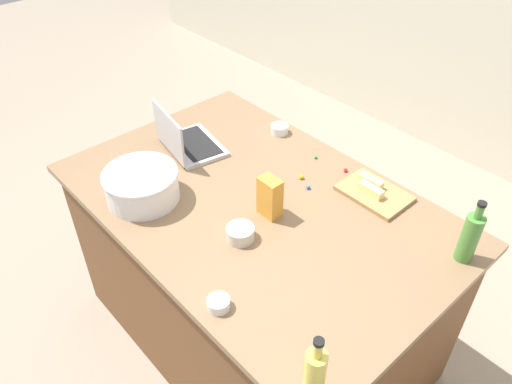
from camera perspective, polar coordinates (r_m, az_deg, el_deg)
The scene contains 20 objects.
ground_plane at distance 2.71m, azimuth -0.00°, elevation -15.77°, with size 12.00×12.00×0.00m, color gray.
island_counter at distance 2.36m, azimuth -0.00°, elevation -9.44°, with size 1.63×1.06×0.90m.
laptop at distance 2.34m, azimuth -8.03°, elevation 5.75°, with size 0.34×0.28×0.22m.
mixing_bowl_large at distance 2.07m, azimuth -12.92°, elevation 0.80°, with size 0.31×0.31×0.13m.
bottle_olive at distance 1.89m, azimuth 23.23°, elevation -4.72°, with size 0.06×0.06×0.26m.
bottle_oil at distance 1.42m, azimuth 6.69°, elevation -19.98°, with size 0.06×0.06×0.26m.
cutting_board at distance 2.13m, azimuth 13.35°, elevation -0.14°, with size 0.28×0.19×0.02m, color #AD7F4C.
butter_stick_left at distance 2.10m, azimuth 12.99°, elevation 0.22°, with size 0.11×0.04×0.04m, color #F4E58C.
butter_stick_right at distance 2.15m, azimuth 12.95°, elevation 1.19°, with size 0.11×0.04×0.04m, color #F4E58C.
ramekin_small at distance 1.87m, azimuth -1.80°, elevation -4.73°, with size 0.11×0.11×0.05m, color beige.
ramekin_medium at distance 2.46m, azimuth 2.70°, elevation 7.18°, with size 0.09×0.09×0.04m, color white.
ramekin_wide at distance 1.66m, azimuth -4.30°, elevation -12.57°, with size 0.08×0.08×0.04m, color white.
candy_bag at distance 1.93m, azimuth 1.59°, elevation -0.59°, with size 0.09×0.06×0.17m, color gold.
candy_0 at distance 2.17m, azimuth 5.20°, elevation 1.73°, with size 0.02×0.02×0.02m, color yellow.
candy_1 at distance 2.11m, azimuth -9.64°, elevation 0.13°, with size 0.02×0.02×0.02m, color green.
candy_2 at distance 2.30m, azimuth 6.83°, elevation 3.96°, with size 0.01×0.01×0.01m, color green.
candy_3 at distance 2.12m, azimuth 5.99°, elevation 0.54°, with size 0.02×0.02×0.02m, color blue.
candy_4 at distance 2.23m, azimuth -11.59°, elevation 2.18°, with size 0.02×0.02×0.02m, color red.
candy_5 at distance 2.27m, azimuth -12.62°, elevation 2.78°, with size 0.02×0.02×0.02m, color orange.
candy_6 at distance 2.23m, azimuth 10.19°, elevation 2.48°, with size 0.02×0.02×0.02m, color red.
Camera 1 is at (1.16, -1.05, 2.22)m, focal length 35.05 mm.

